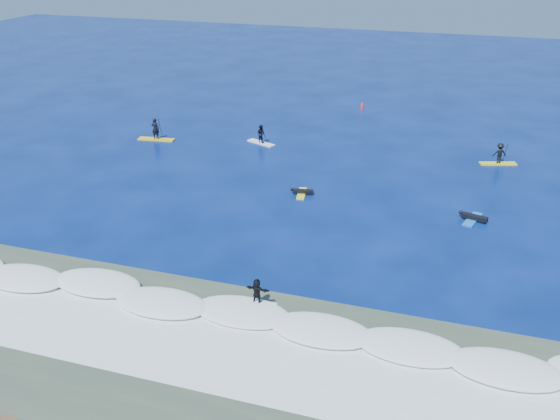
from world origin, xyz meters
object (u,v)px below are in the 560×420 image
(sup_paddler_left, at_px, (156,132))
(marker_buoy, at_px, (362,106))
(prone_paddler_far, at_px, (473,218))
(prone_paddler_near, at_px, (302,192))
(sup_paddler_center, at_px, (261,136))
(sup_paddler_right, at_px, (499,155))
(wave_surfer, at_px, (257,293))

(sup_paddler_left, bearing_deg, marker_buoy, 38.80)
(prone_paddler_far, xyz_separation_m, marker_buoy, (-11.77, 23.82, 0.13))
(prone_paddler_near, bearing_deg, prone_paddler_far, -103.26)
(sup_paddler_center, relative_size, marker_buoy, 4.07)
(sup_paddler_center, relative_size, sup_paddler_right, 0.94)
(sup_paddler_center, bearing_deg, marker_buoy, 89.11)
(prone_paddler_far, xyz_separation_m, wave_surfer, (-9.65, -13.42, 0.63))
(sup_paddler_left, relative_size, wave_surfer, 1.67)
(sup_paddler_right, xyz_separation_m, wave_surfer, (-11.12, -24.54, 0.03))
(sup_paddler_left, xyz_separation_m, prone_paddler_near, (15.37, -7.64, -0.55))
(sup_paddler_left, distance_m, marker_buoy, 21.59)
(sup_paddler_right, relative_size, marker_buoy, 4.30)
(sup_paddler_left, distance_m, sup_paddler_right, 28.42)
(sup_paddler_left, height_order, wave_surfer, sup_paddler_left)
(sup_paddler_right, distance_m, prone_paddler_far, 11.24)
(sup_paddler_right, bearing_deg, sup_paddler_left, 168.22)
(sup_paddler_left, height_order, sup_paddler_right, sup_paddler_left)
(sup_paddler_left, xyz_separation_m, marker_buoy, (15.05, 15.48, -0.41))
(sup_paddler_center, relative_size, prone_paddler_far, 1.14)
(prone_paddler_near, relative_size, prone_paddler_far, 0.87)
(sup_paddler_left, bearing_deg, sup_paddler_right, -1.39)
(prone_paddler_near, bearing_deg, sup_paddler_center, 24.10)
(prone_paddler_near, bearing_deg, wave_surfer, 177.52)
(sup_paddler_left, distance_m, wave_surfer, 27.72)
(sup_paddler_right, distance_m, marker_buoy, 18.35)
(prone_paddler_far, relative_size, wave_surfer, 1.23)
(sup_paddler_center, distance_m, marker_buoy, 14.90)
(sup_paddler_right, bearing_deg, sup_paddler_center, 165.30)
(sup_paddler_left, distance_m, sup_paddler_center, 9.19)
(prone_paddler_far, relative_size, marker_buoy, 3.57)
(prone_paddler_near, bearing_deg, sup_paddler_right, -60.83)
(sup_paddler_center, distance_m, prone_paddler_near, 11.46)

